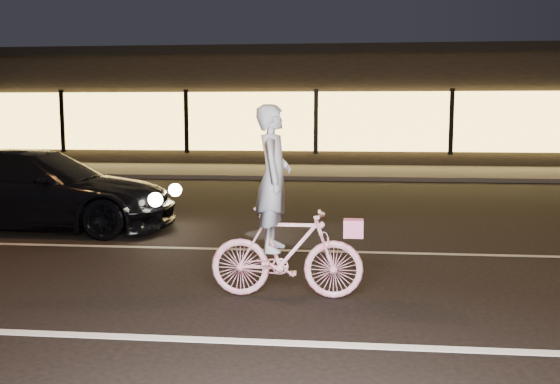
# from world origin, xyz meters

# --- Properties ---
(ground) EXTENTS (90.00, 90.00, 0.00)m
(ground) POSITION_xyz_m (0.00, 0.00, 0.00)
(ground) COLOR black
(ground) RESTS_ON ground
(lane_stripe_near) EXTENTS (60.00, 0.12, 0.01)m
(lane_stripe_near) POSITION_xyz_m (0.00, -1.50, 0.00)
(lane_stripe_near) COLOR silver
(lane_stripe_near) RESTS_ON ground
(lane_stripe_far) EXTENTS (60.00, 0.10, 0.01)m
(lane_stripe_far) POSITION_xyz_m (0.00, 2.00, 0.00)
(lane_stripe_far) COLOR gray
(lane_stripe_far) RESTS_ON ground
(sidewalk) EXTENTS (30.00, 4.00, 0.12)m
(sidewalk) POSITION_xyz_m (0.00, 13.00, 0.06)
(sidewalk) COLOR #383533
(sidewalk) RESTS_ON ground
(storefront) EXTENTS (25.40, 8.42, 4.20)m
(storefront) POSITION_xyz_m (0.00, 18.97, 2.15)
(storefront) COLOR black
(storefront) RESTS_ON ground
(cyclist) EXTENTS (1.59, 0.55, 2.00)m
(cyclist) POSITION_xyz_m (0.38, -0.20, 0.71)
(cyclist) COLOR #F33C6E
(cyclist) RESTS_ON ground
(sedan) EXTENTS (4.56, 1.93, 1.31)m
(sedan) POSITION_xyz_m (-4.02, 3.18, 0.66)
(sedan) COLOR black
(sedan) RESTS_ON ground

